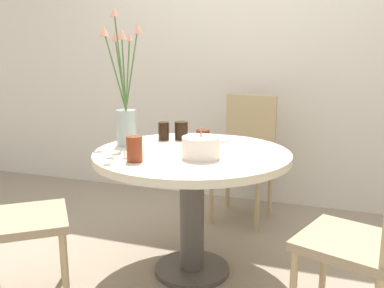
{
  "coord_description": "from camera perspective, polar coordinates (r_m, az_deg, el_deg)",
  "views": [
    {
      "loc": [
        0.74,
        -2.09,
        1.22
      ],
      "look_at": [
        0.0,
        0.0,
        0.74
      ],
      "focal_mm": 40.0,
      "sensor_mm": 36.0,
      "label": 1
    }
  ],
  "objects": [
    {
      "name": "ground_plane",
      "position": [
        2.53,
        0.0,
        -16.62
      ],
      "size": [
        16.0,
        16.0,
        0.0
      ],
      "primitive_type": "plane",
      "color": "gray"
    },
    {
      "name": "wall_back",
      "position": [
        3.5,
        7.49,
        13.43
      ],
      "size": [
        8.0,
        0.05,
        2.6
      ],
      "color": "silver",
      "rests_on": "ground_plane"
    },
    {
      "name": "dining_table",
      "position": [
        2.31,
        0.0,
        -4.37
      ],
      "size": [
        1.05,
        1.05,
        0.7
      ],
      "color": "beige",
      "rests_on": "ground_plane"
    },
    {
      "name": "chair_right_flank",
      "position": [
        3.17,
        7.21,
        -0.8
      ],
      "size": [
        0.44,
        0.44,
        0.91
      ],
      "rotation": [
        0.0,
        0.0,
        -0.1
      ],
      "color": "#9E896B",
      "rests_on": "ground_plane"
    },
    {
      "name": "chair_near_front",
      "position": [
        2.22,
        -23.75,
        -7.51
      ],
      "size": [
        0.56,
        0.56,
        0.91
      ],
      "rotation": [
        0.0,
        0.0,
        2.25
      ],
      "color": "#9E896B",
      "rests_on": "ground_plane"
    },
    {
      "name": "chair_left_flank",
      "position": [
        1.93,
        22.82,
        -10.44
      ],
      "size": [
        0.51,
        0.51,
        0.91
      ],
      "rotation": [
        0.0,
        0.0,
        4.38
      ],
      "color": "#9E896B",
      "rests_on": "ground_plane"
    },
    {
      "name": "birthday_cake",
      "position": [
        2.12,
        1.2,
        -0.46
      ],
      "size": [
        0.19,
        0.19,
        0.15
      ],
      "color": "white",
      "rests_on": "dining_table"
    },
    {
      "name": "flower_vase",
      "position": [
        2.42,
        -8.94,
        5.46
      ],
      "size": [
        0.26,
        0.25,
        0.74
      ],
      "color": "#9EB2AD",
      "rests_on": "dining_table"
    },
    {
      "name": "side_plate",
      "position": [
        2.57,
        3.4,
        0.65
      ],
      "size": [
        0.17,
        0.17,
        0.01
      ],
      "color": "silver",
      "rests_on": "dining_table"
    },
    {
      "name": "drink_glass_0",
      "position": [
        2.56,
        -3.8,
        1.72
      ],
      "size": [
        0.06,
        0.06,
        0.11
      ],
      "color": "black",
      "rests_on": "dining_table"
    },
    {
      "name": "drink_glass_1",
      "position": [
        2.57,
        -1.44,
        1.79
      ],
      "size": [
        0.08,
        0.08,
        0.11
      ],
      "color": "black",
      "rests_on": "dining_table"
    },
    {
      "name": "drink_glass_2",
      "position": [
        2.07,
        -7.68,
        -0.66
      ],
      "size": [
        0.08,
        0.08,
        0.12
      ],
      "color": "maroon",
      "rests_on": "dining_table"
    },
    {
      "name": "drink_glass_3",
      "position": [
        2.33,
        1.47,
        0.64
      ],
      "size": [
        0.07,
        0.07,
        0.1
      ],
      "color": "#51280F",
      "rests_on": "dining_table"
    }
  ]
}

